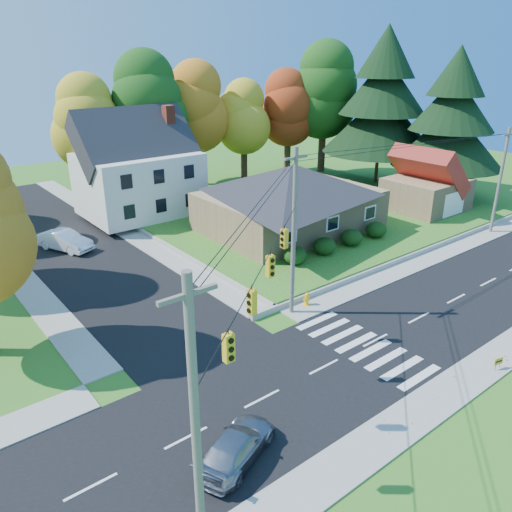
{
  "coord_description": "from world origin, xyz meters",
  "views": [
    {
      "loc": [
        -19.72,
        -14.34,
        14.64
      ],
      "look_at": [
        -2.01,
        8.0,
        2.95
      ],
      "focal_mm": 35.0,
      "sensor_mm": 36.0,
      "label": 1
    }
  ],
  "objects_px": {
    "ranch_house": "(290,197)",
    "silver_sedan": "(237,446)",
    "white_car": "(65,241)",
    "fire_hydrant": "(307,300)"
  },
  "relations": [
    {
      "from": "silver_sedan",
      "to": "white_car",
      "type": "distance_m",
      "value": 26.34
    },
    {
      "from": "silver_sedan",
      "to": "ranch_house",
      "type": "bearing_deg",
      "value": -69.44
    },
    {
      "from": "ranch_house",
      "to": "fire_hydrant",
      "type": "height_order",
      "value": "ranch_house"
    },
    {
      "from": "white_car",
      "to": "fire_hydrant",
      "type": "xyz_separation_m",
      "value": [
        8.47,
        -18.76,
        -0.38
      ]
    },
    {
      "from": "ranch_house",
      "to": "silver_sedan",
      "type": "height_order",
      "value": "ranch_house"
    },
    {
      "from": "fire_hydrant",
      "to": "silver_sedan",
      "type": "bearing_deg",
      "value": -145.53
    },
    {
      "from": "silver_sedan",
      "to": "fire_hydrant",
      "type": "xyz_separation_m",
      "value": [
        10.88,
        7.47,
        -0.2
      ]
    },
    {
      "from": "silver_sedan",
      "to": "white_car",
      "type": "relative_size",
      "value": 0.88
    },
    {
      "from": "silver_sedan",
      "to": "fire_hydrant",
      "type": "relative_size",
      "value": 4.72
    },
    {
      "from": "white_car",
      "to": "fire_hydrant",
      "type": "bearing_deg",
      "value": -90.36
    }
  ]
}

